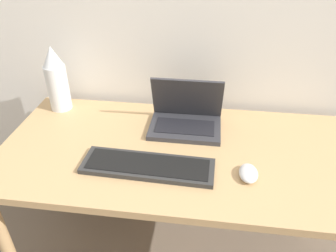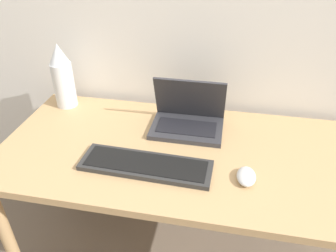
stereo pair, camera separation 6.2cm
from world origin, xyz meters
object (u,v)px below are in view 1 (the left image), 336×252
at_px(laptop, 186,117).
at_px(keyboard, 148,166).
at_px(vase, 56,79).
at_px(mouse, 248,173).

bearing_deg(laptop, keyboard, -110.65).
height_order(keyboard, vase, vase).
bearing_deg(laptop, vase, 171.87).
distance_m(keyboard, vase, 0.63).
relative_size(laptop, mouse, 2.95).
xyz_separation_m(keyboard, vase, (-0.49, 0.38, 0.14)).
relative_size(keyboard, mouse, 4.75).
bearing_deg(vase, mouse, -24.13).
relative_size(laptop, vase, 0.99).
bearing_deg(vase, laptop, -8.13).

